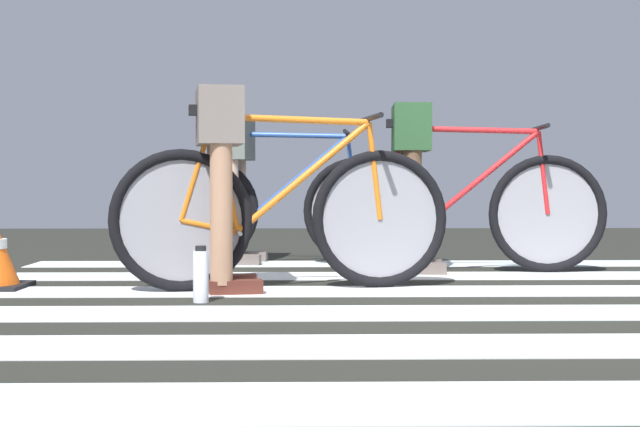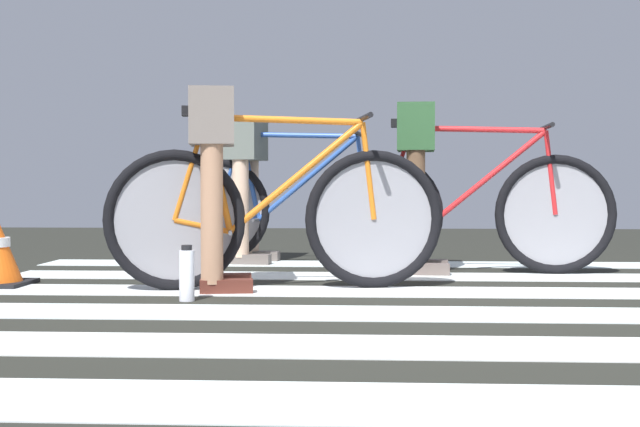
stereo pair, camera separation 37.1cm
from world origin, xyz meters
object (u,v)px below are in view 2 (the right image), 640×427
bicycle_1_of_3 (274,214)px  cyclist_2_of_3 (417,164)px  water_bottle (187,274)px  bicycle_3_of_3 (291,207)px  cyclist_1_of_3 (213,161)px  cyclist_3_of_3 (246,170)px  bicycle_2_of_3 (468,210)px

bicycle_1_of_3 → cyclist_2_of_3: (0.77, 0.89, 0.27)m
water_bottle → bicycle_3_of_3: bearing=80.9°
cyclist_2_of_3 → cyclist_1_of_3: bearing=-135.9°
bicycle_1_of_3 → water_bottle: size_ratio=6.64×
bicycle_1_of_3 → cyclist_1_of_3: size_ratio=1.69×
cyclist_1_of_3 → bicycle_1_of_3: bearing=0.0°
bicycle_3_of_3 → water_bottle: size_ratio=6.67×
bicycle_1_of_3 → cyclist_2_of_3: size_ratio=1.69×
bicycle_1_of_3 → cyclist_3_of_3: (-0.35, 1.53, 0.25)m
cyclist_2_of_3 → cyclist_3_of_3: (-1.12, 0.64, -0.02)m
bicycle_1_of_3 → water_bottle: (-0.36, -0.46, -0.26)m
bicycle_1_of_3 → cyclist_3_of_3: bearing=94.0°
bicycle_1_of_3 → bicycle_2_of_3: size_ratio=0.99×
bicycle_2_of_3 → bicycle_3_of_3: (-1.13, 0.62, 0.00)m
cyclist_3_of_3 → bicycle_2_of_3: bearing=-17.8°
cyclist_1_of_3 → water_bottle: (-0.05, -0.41, -0.53)m
water_bottle → cyclist_1_of_3: bearing=82.9°
bicycle_1_of_3 → cyclist_2_of_3: cyclist_2_of_3 is taller
bicycle_3_of_3 → bicycle_1_of_3: bearing=-81.6°
bicycle_3_of_3 → cyclist_3_of_3: size_ratio=1.76×
cyclist_2_of_3 → cyclist_3_of_3: size_ratio=1.04×
bicycle_2_of_3 → bicycle_3_of_3: same height
cyclist_3_of_3 → bicycle_1_of_3: bearing=-70.3°
bicycle_1_of_3 → bicycle_2_of_3: 1.39m
bicycle_3_of_3 → cyclist_3_of_3: bearing=-180.0°
bicycle_2_of_3 → cyclist_2_of_3: bearing=-180.0°
bicycle_3_of_3 → bicycle_2_of_3: bearing=-22.0°
bicycle_1_of_3 → bicycle_3_of_3: (-0.05, 1.49, 0.00)m
bicycle_2_of_3 → water_bottle: bicycle_2_of_3 is taller
cyclist_1_of_3 → bicycle_3_of_3: 1.59m
cyclist_3_of_3 → bicycle_3_of_3: bearing=0.0°
cyclist_3_of_3 → water_bottle: size_ratio=3.79×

